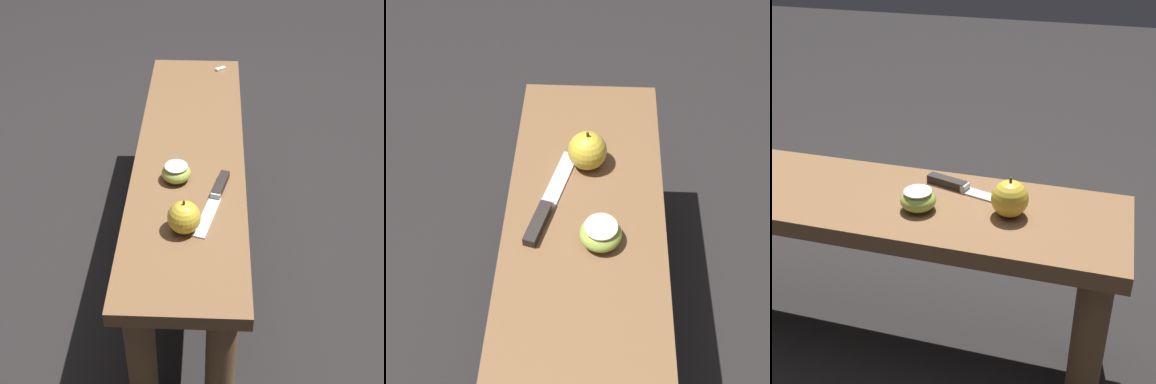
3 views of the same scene
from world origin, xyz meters
TOP-DOWN VIEW (x-y plane):
  - ground_plane at (0.00, 0.00)m, footprint 8.00×8.00m
  - wooden_bench at (0.00, 0.00)m, footprint 1.18×0.31m
  - knife at (-0.20, -0.08)m, footprint 0.25×0.09m
  - apple_whole at (-0.33, -0.00)m, footprint 0.08×0.08m
  - apple_cut at (-0.14, 0.03)m, footprint 0.08×0.08m
  - apple_slice_near_knife at (0.52, -0.09)m, footprint 0.03×0.04m

SIDE VIEW (x-z plane):
  - ground_plane at x=0.00m, z-range 0.00..0.00m
  - wooden_bench at x=0.00m, z-range 0.12..0.54m
  - apple_slice_near_knife at x=0.52m, z-range 0.42..0.43m
  - knife at x=-0.20m, z-range 0.42..0.44m
  - apple_cut at x=-0.14m, z-range 0.42..0.47m
  - apple_whole at x=-0.33m, z-range 0.42..0.51m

